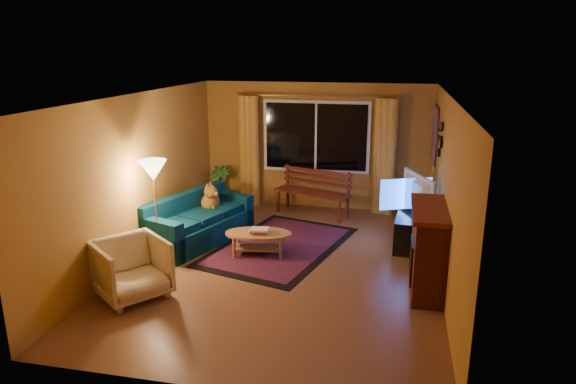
% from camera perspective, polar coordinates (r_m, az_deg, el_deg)
% --- Properties ---
extents(floor, '(4.50, 6.00, 0.02)m').
position_cam_1_polar(floor, '(7.80, -0.46, -8.11)').
color(floor, brown).
rests_on(floor, ground).
extents(ceiling, '(4.50, 6.00, 0.02)m').
position_cam_1_polar(ceiling, '(7.16, -0.51, 10.66)').
color(ceiling, white).
rests_on(ceiling, ground).
extents(wall_back, '(4.50, 0.02, 2.50)m').
position_cam_1_polar(wall_back, '(10.27, 3.16, 5.10)').
color(wall_back, '#B77D2E').
rests_on(wall_back, ground).
extents(wall_left, '(0.02, 6.00, 2.50)m').
position_cam_1_polar(wall_left, '(8.16, -16.18, 1.69)').
color(wall_left, '#B77D2E').
rests_on(wall_left, ground).
extents(wall_right, '(0.02, 6.00, 2.50)m').
position_cam_1_polar(wall_right, '(7.25, 17.23, -0.12)').
color(wall_right, '#B77D2E').
rests_on(wall_right, ground).
extents(window, '(2.00, 0.02, 1.30)m').
position_cam_1_polar(window, '(10.17, 3.12, 6.14)').
color(window, black).
rests_on(window, wall_back).
extents(curtain_rod, '(3.20, 0.03, 0.03)m').
position_cam_1_polar(curtain_rod, '(10.02, 3.14, 10.62)').
color(curtain_rod, '#BF8C3F').
rests_on(curtain_rod, wall_back).
extents(curtain_left, '(0.36, 0.36, 2.24)m').
position_cam_1_polar(curtain_left, '(10.46, -4.32, 4.55)').
color(curtain_left, gold).
rests_on(curtain_left, ground).
extents(curtain_right, '(0.36, 0.36, 2.24)m').
position_cam_1_polar(curtain_right, '(10.05, 10.67, 3.86)').
color(curtain_right, gold).
rests_on(curtain_right, ground).
extents(bench, '(1.55, 0.93, 0.45)m').
position_cam_1_polar(bench, '(9.96, 2.70, -1.32)').
color(bench, '#4F1B11').
rests_on(bench, ground).
extents(potted_plant, '(0.56, 0.56, 0.85)m').
position_cam_1_polar(potted_plant, '(10.48, -7.59, 0.57)').
color(potted_plant, '#235B1E').
rests_on(potted_plant, ground).
extents(sofa, '(1.47, 2.13, 0.79)m').
position_cam_1_polar(sofa, '(8.67, -9.88, -2.98)').
color(sofa, '#042434').
rests_on(sofa, ground).
extents(dog, '(0.41, 0.48, 0.44)m').
position_cam_1_polar(dog, '(8.97, -8.62, -0.81)').
color(dog, '#916021').
rests_on(dog, sofa).
extents(armchair, '(1.12, 1.13, 0.85)m').
position_cam_1_polar(armchair, '(6.99, -17.00, -7.86)').
color(armchair, beige).
rests_on(armchair, ground).
extents(floor_lamp, '(0.34, 0.34, 1.59)m').
position_cam_1_polar(floor_lamp, '(7.86, -14.44, -2.17)').
color(floor_lamp, '#BF8C3F').
rests_on(floor_lamp, ground).
extents(rug, '(2.39, 3.10, 0.02)m').
position_cam_1_polar(rug, '(8.45, -0.92, -6.02)').
color(rug, maroon).
rests_on(rug, ground).
extents(coffee_table, '(1.18, 1.18, 0.38)m').
position_cam_1_polar(coffee_table, '(8.07, -3.30, -5.76)').
color(coffee_table, '#AF7842').
rests_on(coffee_table, ground).
extents(tv_console, '(0.53, 1.31, 0.53)m').
position_cam_1_polar(tv_console, '(8.74, 13.39, -3.92)').
color(tv_console, black).
rests_on(tv_console, ground).
extents(television, '(0.57, 1.08, 0.64)m').
position_cam_1_polar(television, '(8.57, 13.64, -0.23)').
color(television, black).
rests_on(television, tv_console).
extents(fireplace, '(0.40, 1.20, 1.10)m').
position_cam_1_polar(fireplace, '(7.08, 15.33, -6.35)').
color(fireplace, maroon).
rests_on(fireplace, ground).
extents(mirror_cluster, '(0.06, 0.60, 0.56)m').
position_cam_1_polar(mirror_cluster, '(8.40, 16.48, 5.90)').
color(mirror_cluster, black).
rests_on(mirror_cluster, wall_right).
extents(painting, '(0.04, 0.76, 0.96)m').
position_cam_1_polar(painting, '(9.56, 16.00, 6.15)').
color(painting, '#DD5731').
rests_on(painting, wall_right).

